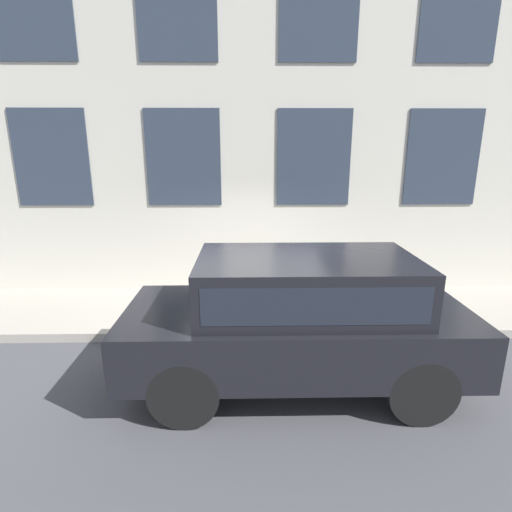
{
  "coord_description": "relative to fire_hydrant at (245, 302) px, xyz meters",
  "views": [
    {
      "loc": [
        -6.14,
        0.02,
        3.17
      ],
      "look_at": [
        0.73,
        -0.12,
        1.29
      ],
      "focal_mm": 28.0,
      "sensor_mm": 36.0,
      "label": 1
    }
  ],
  "objects": [
    {
      "name": "sidewalk",
      "position": [
        0.67,
        -0.08,
        -0.45
      ],
      "size": [
        2.23,
        60.0,
        0.16
      ],
      "color": "#A8A093",
      "rests_on": "ground_plane"
    },
    {
      "name": "ground_plane",
      "position": [
        -0.45,
        -0.08,
        -0.53
      ],
      "size": [
        80.0,
        80.0,
        0.0
      ],
      "primitive_type": "plane",
      "color": "#47474C"
    },
    {
      "name": "building_facade",
      "position": [
        1.93,
        -0.08,
        4.82
      ],
      "size": [
        0.33,
        40.0,
        10.69
      ],
      "color": "beige",
      "rests_on": "ground_plane"
    },
    {
      "name": "fire_hydrant",
      "position": [
        0.0,
        0.0,
        0.0
      ],
      "size": [
        0.36,
        0.47,
        0.73
      ],
      "color": "red",
      "rests_on": "sidewalk"
    },
    {
      "name": "person",
      "position": [
        0.57,
        -0.4,
        0.36
      ],
      "size": [
        0.3,
        0.2,
        1.22
      ],
      "rotation": [
        0.0,
        0.0,
        1.71
      ],
      "color": "#232328",
      "rests_on": "sidewalk"
    },
    {
      "name": "parked_truck_charcoal_near",
      "position": [
        -1.74,
        -0.75,
        0.53
      ],
      "size": [
        1.83,
        4.48,
        1.83
      ],
      "color": "black",
      "rests_on": "ground_plane"
    }
  ]
}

